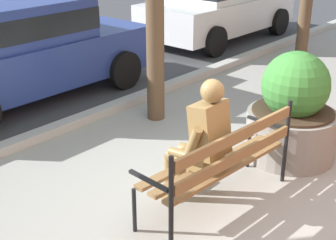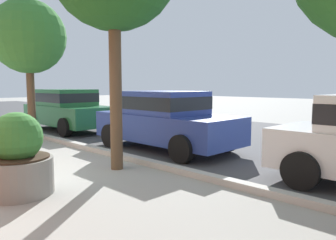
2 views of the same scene
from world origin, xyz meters
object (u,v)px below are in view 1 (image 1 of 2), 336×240
(parked_car_white, at_px, (218,4))
(concrete_planter, at_px, (292,114))
(park_bench, at_px, (223,159))
(bronze_statue_seated, at_px, (198,145))
(parked_car_blue, at_px, (19,47))

(parked_car_white, bearing_deg, concrete_planter, -136.25)
(park_bench, bearing_deg, parked_car_white, 35.81)
(bronze_statue_seated, relative_size, concrete_planter, 1.05)
(concrete_planter, bearing_deg, parked_car_blue, 102.45)
(parked_car_blue, bearing_deg, bronze_statue_seated, -99.26)
(park_bench, height_order, bronze_statue_seated, bronze_statue_seated)
(concrete_planter, xyz_separation_m, parked_car_blue, (-0.92, 4.19, 0.28))
(bronze_statue_seated, xyz_separation_m, parked_car_white, (5.95, 4.00, 0.17))
(park_bench, xyz_separation_m, bronze_statue_seated, (-0.12, 0.21, 0.12))
(bronze_statue_seated, xyz_separation_m, concrete_planter, (1.58, -0.19, -0.11))
(park_bench, distance_m, concrete_planter, 1.46)
(park_bench, bearing_deg, bronze_statue_seated, 119.58)
(park_bench, relative_size, parked_car_blue, 0.45)
(parked_car_blue, bearing_deg, parked_car_white, 0.00)
(concrete_planter, bearing_deg, parked_car_white, 43.75)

